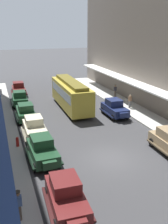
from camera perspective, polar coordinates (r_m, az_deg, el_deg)
name	(u,v)px	position (r m, az deg, el deg)	size (l,w,h in m)	color
ground_plane	(110,159)	(19.70, 5.83, -10.22)	(200.00, 200.00, 0.00)	#38383A
sidewalk_left	(6,176)	(18.18, -16.81, -13.37)	(3.00, 60.00, 0.15)	#B7B5AD
parked_car_0	(20,98)	(33.17, -14.03, 3.06)	(2.23, 4.29, 1.84)	#193D23
parked_car_1	(115,108)	(28.44, 6.76, 0.96)	(2.14, 4.26, 1.84)	#19234C
parked_car_3	(42,149)	(19.16, -9.16, -8.06)	(2.26, 4.30, 1.84)	#193D23
parked_car_4	(66,195)	(14.35, -3.94, -17.78)	(2.26, 4.30, 1.84)	#591919
parked_car_5	(26,112)	(27.62, -12.76, 0.09)	(2.17, 4.27, 1.84)	#193D23
parked_car_6	(34,127)	(23.24, -10.87, -3.30)	(2.15, 4.26, 1.84)	beige
parked_car_7	(19,89)	(38.23, -14.24, 5.04)	(2.21, 4.28, 1.84)	#591919
streetcar	(71,93)	(30.45, -2.91, 4.11)	(2.63, 9.63, 3.46)	gold
fire_hydrant	(17,142)	(21.64, -14.49, -6.35)	(0.24, 0.24, 0.82)	#B21E19
pedestrian_0	(115,91)	(35.77, 6.88, 4.69)	(0.36, 0.28, 1.67)	#4C4238
pedestrian_1	(130,101)	(31.04, 10.08, 2.38)	(0.36, 0.24, 1.64)	slate
pedestrian_4	(19,205)	(13.92, -14.26, -19.35)	(0.36, 0.28, 1.67)	#4C4238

